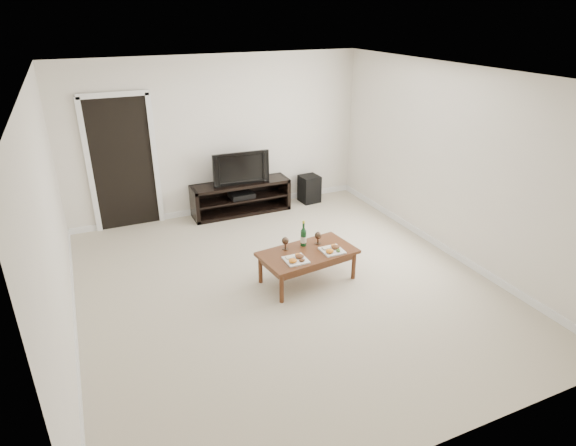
{
  "coord_description": "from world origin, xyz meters",
  "views": [
    {
      "loc": [
        -2.12,
        -4.84,
        3.25
      ],
      "look_at": [
        0.18,
        0.34,
        0.7
      ],
      "focal_mm": 30.0,
      "sensor_mm": 36.0,
      "label": 1
    }
  ],
  "objects_px": {
    "media_console": "(241,198)",
    "subwoofer": "(309,189)",
    "television": "(240,167)",
    "coffee_table": "(307,266)"
  },
  "relations": [
    {
      "from": "media_console",
      "to": "coffee_table",
      "type": "bearing_deg",
      "value": -88.96
    },
    {
      "from": "subwoofer",
      "to": "television",
      "type": "bearing_deg",
      "value": 175.66
    },
    {
      "from": "television",
      "to": "subwoofer",
      "type": "height_order",
      "value": "television"
    },
    {
      "from": "television",
      "to": "coffee_table",
      "type": "relative_size",
      "value": 0.79
    },
    {
      "from": "media_console",
      "to": "coffee_table",
      "type": "height_order",
      "value": "media_console"
    },
    {
      "from": "television",
      "to": "coffee_table",
      "type": "distance_m",
      "value": 2.57
    },
    {
      "from": "subwoofer",
      "to": "coffee_table",
      "type": "xyz_separation_m",
      "value": [
        -1.26,
        -2.49,
        -0.03
      ]
    },
    {
      "from": "subwoofer",
      "to": "media_console",
      "type": "bearing_deg",
      "value": 175.66
    },
    {
      "from": "television",
      "to": "media_console",
      "type": "bearing_deg",
      "value": 2.54
    },
    {
      "from": "media_console",
      "to": "subwoofer",
      "type": "bearing_deg",
      "value": -0.1
    }
  ]
}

